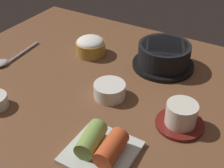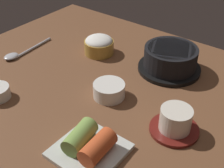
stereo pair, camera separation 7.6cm
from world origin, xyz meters
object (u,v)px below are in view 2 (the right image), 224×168
at_px(banchan_cup_center, 109,90).
at_px(spoon, 19,54).
at_px(tea_cup_with_saucer, 175,122).
at_px(stone_pot, 170,59).
at_px(rice_bowl, 99,45).
at_px(kimchi_plate, 89,145).

bearing_deg(banchan_cup_center, spoon, -178.84).
relative_size(tea_cup_with_saucer, banchan_cup_center, 1.36).
bearing_deg(stone_pot, spoon, -152.96).
bearing_deg(spoon, banchan_cup_center, 1.16).
xyz_separation_m(rice_bowl, kimchi_plate, (0.24, -0.33, -0.01)).
height_order(rice_bowl, spoon, rice_bowl).
height_order(kimchi_plate, spoon, kimchi_plate).
distance_m(tea_cup_with_saucer, kimchi_plate, 0.19).
distance_m(tea_cup_with_saucer, spoon, 0.54).
height_order(stone_pot, spoon, stone_pot).
xyz_separation_m(stone_pot, kimchi_plate, (0.02, -0.37, -0.02)).
distance_m(rice_bowl, kimchi_plate, 0.41).
bearing_deg(spoon, stone_pot, 27.04).
distance_m(rice_bowl, spoon, 0.25).
bearing_deg(banchan_cup_center, kimchi_plate, -64.23).
height_order(tea_cup_with_saucer, kimchi_plate, tea_cup_with_saucer).
bearing_deg(stone_pot, tea_cup_with_saucer, -58.83).
height_order(rice_bowl, kimchi_plate, rice_bowl).
bearing_deg(kimchi_plate, stone_pot, 93.42).
relative_size(rice_bowl, tea_cup_with_saucer, 0.84).
height_order(banchan_cup_center, spoon, banchan_cup_center).
bearing_deg(kimchi_plate, spoon, 159.19).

